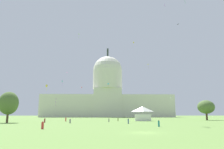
{
  "coord_description": "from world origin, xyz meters",
  "views": [
    {
      "loc": [
        -6.23,
        -34.15,
        2.89
      ],
      "look_at": [
        -1.32,
        108.15,
        29.86
      ],
      "focal_mm": 33.63,
      "sensor_mm": 36.0,
      "label": 1
    }
  ],
  "objects_px": {
    "kite_cyan_mid": "(108,84)",
    "kite_violet_low": "(57,100)",
    "person_red_back_right": "(66,120)",
    "kite_gold_mid": "(148,65)",
    "kite_lime_high": "(79,35)",
    "kite_yellow_low": "(47,86)",
    "person_teal_near_tree_west": "(159,124)",
    "kite_turquoise_mid": "(62,82)",
    "person_denim_deep_crowd": "(128,121)",
    "person_maroon_aisle_center": "(45,120)",
    "person_olive_front_left": "(118,119)",
    "event_tent": "(143,114)",
    "tree_west_far": "(9,103)",
    "person_grey_front_right": "(70,121)",
    "kite_black_high": "(178,24)",
    "kite_violet_high": "(165,5)",
    "tree_east_near": "(206,107)",
    "kite_white_low": "(171,98)",
    "person_grey_mid_center": "(109,120)",
    "kite_yellow_high": "(134,43)",
    "person_red_near_tent": "(43,125)",
    "capitol_building": "(108,95)",
    "kite_red_mid": "(82,87)",
    "kite_magenta_mid": "(67,73)"
  },
  "relations": [
    {
      "from": "person_denim_deep_crowd",
      "to": "person_maroon_aisle_center",
      "type": "bearing_deg",
      "value": 44.12
    },
    {
      "from": "person_red_near_tent",
      "to": "kite_yellow_low",
      "type": "height_order",
      "value": "kite_yellow_low"
    },
    {
      "from": "kite_black_high",
      "to": "kite_violet_high",
      "type": "bearing_deg",
      "value": -67.62
    },
    {
      "from": "event_tent",
      "to": "person_red_back_right",
      "type": "relative_size",
      "value": 4.54
    },
    {
      "from": "kite_yellow_high",
      "to": "kite_yellow_low",
      "type": "xyz_separation_m",
      "value": [
        -48.17,
        -46.48,
        -38.31
      ]
    },
    {
      "from": "event_tent",
      "to": "kite_turquoise_mid",
      "type": "distance_m",
      "value": 86.24
    },
    {
      "from": "person_red_near_tent",
      "to": "kite_gold_mid",
      "type": "distance_m",
      "value": 100.56
    },
    {
      "from": "person_grey_mid_center",
      "to": "person_denim_deep_crowd",
      "type": "height_order",
      "value": "person_denim_deep_crowd"
    },
    {
      "from": "person_teal_near_tree_west",
      "to": "kite_white_low",
      "type": "xyz_separation_m",
      "value": [
        25.43,
        70.28,
        11.5
      ]
    },
    {
      "from": "capitol_building",
      "to": "kite_red_mid",
      "type": "distance_m",
      "value": 37.73
    },
    {
      "from": "person_red_back_right",
      "to": "kite_gold_mid",
      "type": "relative_size",
      "value": 0.66
    },
    {
      "from": "person_red_near_tent",
      "to": "kite_black_high",
      "type": "height_order",
      "value": "kite_black_high"
    },
    {
      "from": "event_tent",
      "to": "kite_cyan_mid",
      "type": "distance_m",
      "value": 90.55
    },
    {
      "from": "capitol_building",
      "to": "kite_yellow_low",
      "type": "distance_m",
      "value": 113.51
    },
    {
      "from": "person_teal_near_tree_west",
      "to": "kite_lime_high",
      "type": "xyz_separation_m",
      "value": [
        -31.8,
        93.79,
        58.33
      ]
    },
    {
      "from": "tree_east_near",
      "to": "kite_gold_mid",
      "type": "relative_size",
      "value": 3.82
    },
    {
      "from": "person_teal_near_tree_west",
      "to": "kite_violet_high",
      "type": "bearing_deg",
      "value": 141.49
    },
    {
      "from": "kite_magenta_mid",
      "to": "kite_black_high",
      "type": "xyz_separation_m",
      "value": [
        71.96,
        -23.09,
        27.14
      ]
    },
    {
      "from": "kite_turquoise_mid",
      "to": "kite_yellow_low",
      "type": "height_order",
      "value": "kite_turquoise_mid"
    },
    {
      "from": "kite_lime_high",
      "to": "kite_yellow_low",
      "type": "xyz_separation_m",
      "value": [
        -8.22,
        -44.76,
        -43.06
      ]
    },
    {
      "from": "kite_yellow_high",
      "to": "kite_gold_mid",
      "type": "distance_m",
      "value": 26.67
    },
    {
      "from": "kite_cyan_mid",
      "to": "kite_violet_low",
      "type": "xyz_separation_m",
      "value": [
        -27.29,
        -70.33,
        -18.69
      ]
    },
    {
      "from": "tree_west_far",
      "to": "person_grey_front_right",
      "type": "height_order",
      "value": "tree_west_far"
    },
    {
      "from": "person_red_near_tent",
      "to": "tree_west_far",
      "type": "bearing_deg",
      "value": -153.35
    },
    {
      "from": "kite_gold_mid",
      "to": "kite_white_low",
      "type": "height_order",
      "value": "kite_gold_mid"
    },
    {
      "from": "person_maroon_aisle_center",
      "to": "person_grey_front_right",
      "type": "height_order",
      "value": "person_maroon_aisle_center"
    },
    {
      "from": "capitol_building",
      "to": "kite_black_high",
      "type": "xyz_separation_m",
      "value": [
        42.72,
        -86.43,
        36.41
      ]
    },
    {
      "from": "kite_lime_high",
      "to": "kite_cyan_mid",
      "type": "height_order",
      "value": "kite_lime_high"
    },
    {
      "from": "kite_gold_mid",
      "to": "person_denim_deep_crowd",
      "type": "bearing_deg",
      "value": -53.03
    },
    {
      "from": "person_maroon_aisle_center",
      "to": "person_grey_mid_center",
      "type": "bearing_deg",
      "value": -47.13
    },
    {
      "from": "event_tent",
      "to": "kite_violet_low",
      "type": "height_order",
      "value": "kite_violet_low"
    },
    {
      "from": "person_teal_near_tree_west",
      "to": "kite_violet_high",
      "type": "distance_m",
      "value": 55.33
    },
    {
      "from": "person_olive_front_left",
      "to": "kite_black_high",
      "type": "relative_size",
      "value": 1.35
    },
    {
      "from": "person_grey_front_right",
      "to": "person_teal_near_tree_west",
      "type": "bearing_deg",
      "value": -30.87
    },
    {
      "from": "kite_turquoise_mid",
      "to": "kite_red_mid",
      "type": "distance_m",
      "value": 22.84
    },
    {
      "from": "kite_yellow_low",
      "to": "kite_cyan_mid",
      "type": "bearing_deg",
      "value": -36.45
    },
    {
      "from": "tree_west_far",
      "to": "kite_gold_mid",
      "type": "distance_m",
      "value": 86.27
    },
    {
      "from": "tree_west_far",
      "to": "person_grey_front_right",
      "type": "distance_m",
      "value": 23.23
    },
    {
      "from": "kite_lime_high",
      "to": "kite_white_low",
      "type": "distance_m",
      "value": 77.59
    },
    {
      "from": "kite_black_high",
      "to": "kite_violet_low",
      "type": "height_order",
      "value": "kite_black_high"
    },
    {
      "from": "person_grey_mid_center",
      "to": "event_tent",
      "type": "bearing_deg",
      "value": 109.8
    },
    {
      "from": "kite_cyan_mid",
      "to": "kite_violet_low",
      "type": "height_order",
      "value": "kite_cyan_mid"
    },
    {
      "from": "person_denim_deep_crowd",
      "to": "person_grey_front_right",
      "type": "height_order",
      "value": "person_denim_deep_crowd"
    },
    {
      "from": "tree_east_near",
      "to": "kite_lime_high",
      "type": "bearing_deg",
      "value": 149.35
    },
    {
      "from": "event_tent",
      "to": "person_red_back_right",
      "type": "distance_m",
      "value": 32.69
    },
    {
      "from": "kite_black_high",
      "to": "tree_east_near",
      "type": "bearing_deg",
      "value": -28.59
    },
    {
      "from": "person_olive_front_left",
      "to": "person_red_back_right",
      "type": "distance_m",
      "value": 21.65
    },
    {
      "from": "tree_east_near",
      "to": "person_olive_front_left",
      "type": "height_order",
      "value": "tree_east_near"
    },
    {
      "from": "tree_east_near",
      "to": "person_grey_front_right",
      "type": "bearing_deg",
      "value": -151.82
    },
    {
      "from": "person_olive_front_left",
      "to": "kite_violet_low",
      "type": "xyz_separation_m",
      "value": [
        -30.05,
        17.05,
        9.1
      ]
    }
  ]
}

